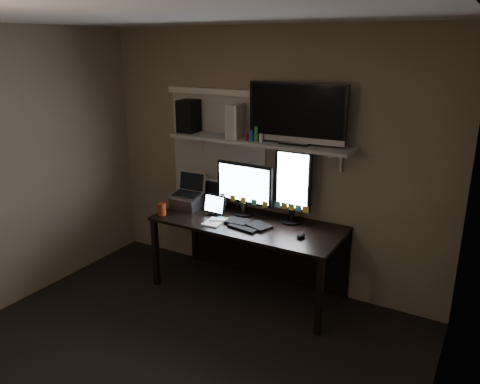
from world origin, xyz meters
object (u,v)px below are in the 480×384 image
Objects in this scene: desk at (254,235)px; monitor_portrait at (293,186)px; keyboard at (248,224)px; cup at (162,209)px; speaker at (189,116)px; game_console at (237,121)px; laptop at (186,192)px; tablet at (215,205)px; monitor_landscape at (244,189)px; tv at (297,114)px; mouse at (301,235)px.

monitor_portrait is at bearing 12.31° from desk.
monitor_portrait is 0.54m from keyboard.
cup is 0.97m from speaker.
speaker is (-0.56, 0.01, 0.00)m from game_console.
speaker reaches higher than monitor_portrait.
tablet is at bearing -8.10° from laptop.
cup is at bearing -159.35° from monitor_portrait.
tv is (0.50, 0.04, 0.75)m from monitor_landscape.
speaker is (-1.38, 0.31, 0.89)m from mouse.
monitor_landscape is at bearing 163.65° from desk.
game_console is at bearing 15.82° from laptop.
mouse is at bearing -17.81° from monitor_landscape.
tablet is at bearing -161.34° from desk.
tv is at bearing -3.98° from monitor_portrait.
monitor_portrait is at bearing 50.05° from keyboard.
monitor_portrait is 1.12m from laptop.
monitor_portrait is at bearing 5.69° from laptop.
game_console is at bearing 161.63° from desk.
keyboard is at bearing -139.45° from monitor_portrait.
desk is at bearing -11.49° from speaker.
tv reaches higher than keyboard.
desk is 0.65m from monitor_portrait.
keyboard is 1.39× the size of speaker.
monitor_landscape is 2.46× the size of tablet.
tv reaches higher than mouse.
monitor_landscape is 5.72× the size of mouse.
speaker is (-1.16, 0.01, 0.56)m from monitor_portrait.
tv is 0.62m from game_console.
monitor_landscape reaches higher than tablet.
desk is 15.08× the size of cup.
cup is (-1.18, -0.45, -0.29)m from monitor_portrait.
desk is 0.65m from mouse.
monitor_portrait is at bearing 6.72° from monitor_landscape.
mouse is (0.22, -0.29, -0.33)m from monitor_portrait.
cup is at bearing -159.03° from keyboard.
monitor_portrait is 2.23× the size of game_console.
monitor_landscape reaches higher than cup.
game_console is (-0.81, 0.29, 0.89)m from mouse.
tablet is at bearing -144.02° from monitor_landscape.
monitor_portrait is 0.50m from mouse.
cup is at bearing -177.52° from mouse.
cup is at bearing -155.46° from desk.
laptop reaches higher than keyboard.
speaker reaches higher than mouse.
desk is 5.11× the size of laptop.
mouse is 0.33× the size of speaker.
laptop is (-1.31, 0.12, 0.16)m from mouse.
tv reaches higher than monitor_portrait.
monitor_landscape is at bearing -175.50° from monitor_portrait.
tv is at bearing 20.72° from cup.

